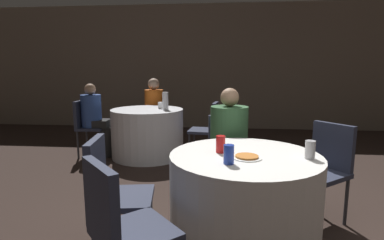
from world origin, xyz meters
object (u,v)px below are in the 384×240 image
(chair_near_southwest, at_px, (119,223))
(pizza_plate_near, at_px, (247,157))
(table_near, at_px, (244,205))
(chair_near_north, at_px, (228,149))
(soda_can_blue, at_px, (229,154))
(soda_can_red, at_px, (221,144))
(chair_far_north, at_px, (155,114))
(chair_near_west, at_px, (110,187))
(table_far, at_px, (148,133))
(bottle_far, at_px, (165,101))
(chair_far_west, at_px, (86,122))
(person_blue_shirt, at_px, (97,120))
(person_orange_shirt, at_px, (154,111))
(person_green_jacket, at_px, (230,146))
(soda_can_silver, at_px, (310,150))
(chair_near_northeast, at_px, (325,162))
(chair_far_east, at_px, (209,125))

(chair_near_southwest, distance_m, pizza_plate_near, 0.91)
(table_near, bearing_deg, chair_near_north, 96.03)
(soda_can_blue, bearing_deg, pizza_plate_near, 48.02)
(table_near, bearing_deg, soda_can_red, 167.32)
(chair_far_north, distance_m, pizza_plate_near, 3.72)
(chair_near_west, height_order, pizza_plate_near, chair_near_west)
(table_far, xyz_separation_m, bottle_far, (0.29, -0.04, 0.50))
(chair_far_west, relative_size, soda_can_red, 7.10)
(table_near, xyz_separation_m, bottle_far, (-1.00, 2.36, 0.50))
(pizza_plate_near, distance_m, soda_can_blue, 0.19)
(chair_far_west, distance_m, person_blue_shirt, 0.17)
(person_blue_shirt, distance_m, bottle_far, 1.13)
(person_blue_shirt, height_order, pizza_plate_near, person_blue_shirt)
(chair_near_north, relative_size, person_orange_shirt, 0.73)
(chair_near_southwest, distance_m, chair_near_west, 0.53)
(person_green_jacket, bearing_deg, pizza_plate_near, 89.74)
(pizza_plate_near, bearing_deg, chair_near_west, -176.25)
(person_orange_shirt, height_order, soda_can_silver, person_orange_shirt)
(table_far, xyz_separation_m, pizza_plate_near, (1.30, -2.49, 0.38))
(chair_near_northeast, height_order, soda_can_silver, chair_near_northeast)
(chair_near_west, bearing_deg, person_blue_shirt, -164.13)
(table_near, height_order, soda_can_blue, soda_can_blue)
(chair_far_east, relative_size, soda_can_silver, 7.10)
(table_near, xyz_separation_m, chair_near_northeast, (0.74, 0.57, 0.16))
(chair_far_east, bearing_deg, bottle_far, 90.65)
(bottle_far, bearing_deg, person_orange_shirt, 113.89)
(table_near, xyz_separation_m, chair_near_north, (-0.10, 0.93, 0.16))
(person_green_jacket, bearing_deg, chair_near_northeast, 159.84)
(chair_far_west, xyz_separation_m, soda_can_silver, (2.67, -2.42, 0.27))
(chair_far_west, distance_m, soda_can_red, 3.13)
(chair_near_west, xyz_separation_m, chair_far_north, (-0.47, 3.51, 0.00))
(chair_near_northeast, xyz_separation_m, pizza_plate_near, (-0.74, -0.66, 0.22))
(chair_far_north, bearing_deg, soda_can_red, 104.45)
(chair_far_north, bearing_deg, bottle_far, 105.58)
(person_green_jacket, distance_m, soda_can_silver, 1.00)
(person_orange_shirt, distance_m, soda_can_silver, 3.73)
(chair_near_southwest, xyz_separation_m, chair_near_north, (0.60, 1.56, 0.00))
(chair_near_west, height_order, soda_can_red, chair_near_west)
(chair_near_north, xyz_separation_m, person_green_jacket, (0.02, -0.15, 0.07))
(person_orange_shirt, bearing_deg, chair_near_southwest, 94.35)
(table_far, distance_m, pizza_plate_near, 2.83)
(chair_far_east, bearing_deg, person_orange_shirt, 55.27)
(chair_near_southwest, relative_size, person_green_jacket, 0.75)
(chair_near_north, bearing_deg, soda_can_silver, 111.59)
(chair_far_east, relative_size, person_orange_shirt, 0.73)
(table_near, relative_size, chair_near_west, 1.22)
(chair_near_northeast, height_order, person_orange_shirt, person_orange_shirt)
(chair_far_north, distance_m, bottle_far, 1.12)
(pizza_plate_near, height_order, soda_can_silver, soda_can_silver)
(chair_near_northeast, distance_m, person_orange_shirt, 3.38)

